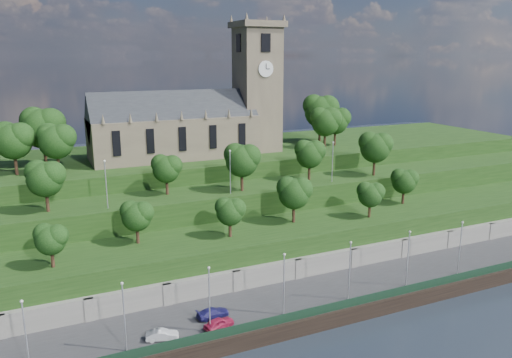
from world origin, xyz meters
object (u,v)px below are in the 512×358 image
car_left (219,323)px  car_middle (162,335)px  car_right (213,313)px  church (197,118)px

car_left → car_middle: car_left is taller
car_left → car_middle: 6.99m
car_middle → car_right: bearing=-54.8°
car_left → church: bearing=-30.6°
car_left → car_right: 2.82m
church → car_right: (-11.36, -40.40, -19.90)m
car_right → church: bearing=-21.4°
car_left → car_right: (0.19, 2.82, -0.06)m
church → car_left: size_ratio=9.77×
church → car_left: 48.94m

